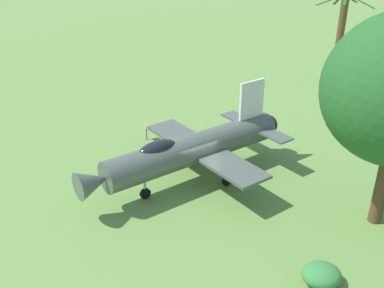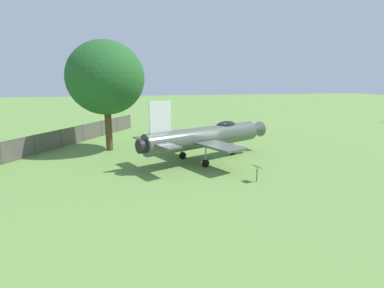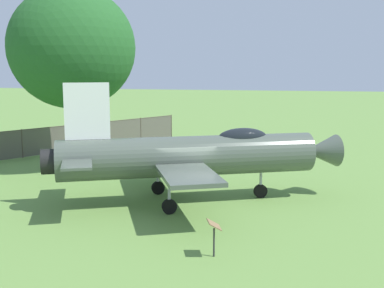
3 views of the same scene
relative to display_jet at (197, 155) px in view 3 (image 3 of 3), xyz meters
The scene contains 5 objects.
ground_plane 2.08m from the display_jet, 66.07° to the right, with size 200.00×200.00×0.00m, color #668E42.
display_jet is the anchor object (origin of this frame).
shade_tree 10.95m from the display_jet, 124.16° to the right, with size 6.74×7.05×10.17m.
shrub_near_fence 9.70m from the display_jet, 158.04° to the right, with size 1.43×1.61×0.85m.
info_plaque 6.37m from the display_jet, 15.98° to the left, with size 0.70×0.57×1.14m.
Camera 3 is at (20.11, 4.34, 5.78)m, focal length 46.09 mm.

